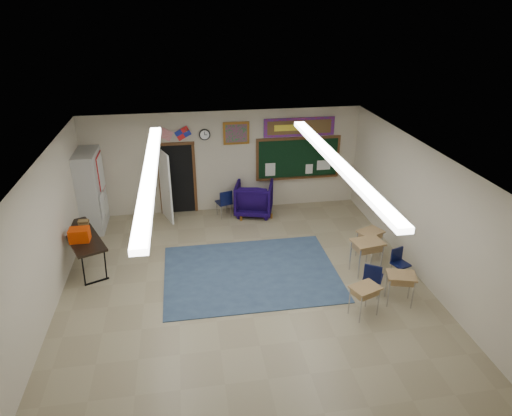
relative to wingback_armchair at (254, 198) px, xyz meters
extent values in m
plane|color=gray|center=(-0.79, -4.02, -0.49)|extent=(9.00, 9.00, 0.00)
cube|color=#BAB097|center=(-0.79, 0.48, 1.01)|extent=(8.00, 0.04, 3.00)
cube|color=#BAB097|center=(-0.79, -8.52, 1.01)|extent=(8.00, 0.04, 3.00)
cube|color=#BAB097|center=(-4.79, -4.02, 1.01)|extent=(0.04, 9.00, 3.00)
cube|color=#BAB097|center=(3.21, -4.02, 1.01)|extent=(0.04, 9.00, 3.00)
cube|color=#BBBAB6|center=(-0.79, -4.02, 2.51)|extent=(8.00, 9.00, 0.04)
cube|color=#374F68|center=(-0.59, -3.22, -0.48)|extent=(4.00, 3.00, 0.02)
cube|color=black|center=(-2.19, 0.47, 0.56)|extent=(0.95, 0.04, 2.10)
cube|color=silver|center=(-2.54, 0.03, 0.54)|extent=(0.35, 0.86, 2.05)
cube|color=#502F17|center=(1.41, 0.45, 1.01)|extent=(2.55, 0.05, 1.30)
cube|color=black|center=(1.41, 0.44, 1.01)|extent=(2.40, 0.03, 1.15)
cube|color=#502F17|center=(1.41, 0.39, 0.41)|extent=(2.40, 0.12, 0.04)
cube|color=#AD110E|center=(1.41, 0.45, 1.96)|extent=(2.10, 0.04, 0.55)
cube|color=brown|center=(1.41, 0.44, 1.96)|extent=(1.90, 0.03, 0.40)
cube|color=#92591C|center=(-0.44, 0.45, 1.86)|extent=(0.75, 0.05, 0.65)
cube|color=#A51466|center=(-0.44, 0.44, 1.86)|extent=(0.62, 0.03, 0.52)
cylinder|color=black|center=(-1.34, 0.45, 1.86)|extent=(0.32, 0.05, 0.32)
cylinder|color=white|center=(-1.34, 0.44, 1.86)|extent=(0.26, 0.02, 0.26)
cube|color=#A8A8A3|center=(-4.51, -0.17, 0.61)|extent=(0.55, 1.25, 2.20)
imported|color=#100533|center=(0.00, 0.00, 0.00)|extent=(1.30, 1.32, 0.98)
cube|color=#997847|center=(2.06, -3.60, 0.31)|extent=(0.75, 0.61, 0.05)
cube|color=brown|center=(2.06, -3.60, 0.19)|extent=(0.65, 0.52, 0.14)
cube|color=#997847|center=(2.42, -2.92, 0.20)|extent=(0.72, 0.64, 0.04)
cube|color=brown|center=(2.42, -2.92, 0.10)|extent=(0.62, 0.55, 0.12)
cube|color=#997847|center=(1.43, -5.09, 0.16)|extent=(0.67, 0.59, 0.04)
cube|color=brown|center=(1.43, -5.09, 0.07)|extent=(0.58, 0.50, 0.11)
cube|color=#997847|center=(2.31, -4.83, 0.19)|extent=(0.68, 0.58, 0.04)
cube|color=brown|center=(2.31, -4.83, 0.09)|extent=(0.59, 0.49, 0.12)
cube|color=black|center=(-4.44, -2.23, 0.30)|extent=(1.39, 2.07, 0.05)
cube|color=#CC4603|center=(-4.42, -2.50, 0.48)|extent=(0.44, 0.33, 0.31)
cylinder|color=#452714|center=(-3.14, -1.14, 0.13)|extent=(0.36, 0.36, 0.04)
torus|color=#452714|center=(-3.14, -1.14, -0.28)|extent=(0.30, 0.30, 0.02)
camera|label=1|loc=(-1.92, -12.17, 5.38)|focal=32.00mm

